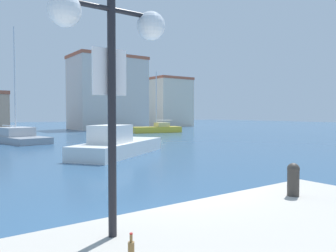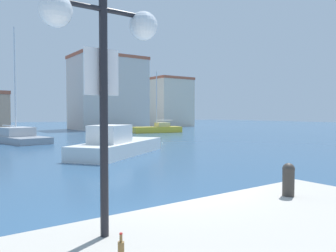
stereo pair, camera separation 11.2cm
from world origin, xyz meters
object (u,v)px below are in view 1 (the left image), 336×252
object	(u,v)px
lamppost	(111,33)
sailboat_grey_mid_harbor	(16,137)
sailboat_yellow_outer_mooring	(157,129)
motorboat_white_near_pier	(118,145)
bottle	(131,252)
mooring_bollard	(293,178)

from	to	relation	value
lamppost	sailboat_grey_mid_harbor	bearing A→B (deg)	81.13
sailboat_yellow_outer_mooring	motorboat_white_near_pier	size ratio (longest dim) A/B	1.01
bottle	sailboat_grey_mid_harbor	world-z (taller)	sailboat_grey_mid_harbor
mooring_bollard	sailboat_yellow_outer_mooring	distance (m)	39.59
lamppost	mooring_bollard	size ratio (longest dim) A/B	6.55
mooring_bollard	motorboat_white_near_pier	world-z (taller)	motorboat_white_near_pier
lamppost	sailboat_grey_mid_harbor	size ratio (longest dim) A/B	0.37
motorboat_white_near_pier	bottle	bearing A→B (deg)	-116.66
sailboat_yellow_outer_mooring	mooring_bollard	bearing A→B (deg)	-120.21
mooring_bollard	motorboat_white_near_pier	size ratio (longest dim) A/B	0.07
mooring_bollard	sailboat_yellow_outer_mooring	world-z (taller)	sailboat_yellow_outer_mooring
lamppost	mooring_bollard	xyz separation A→B (m)	(3.52, -0.11, -2.11)
lamppost	sailboat_grey_mid_harbor	world-z (taller)	sailboat_grey_mid_harbor
bottle	sailboat_grey_mid_harbor	distance (m)	30.02
lamppost	bottle	world-z (taller)	lamppost
mooring_bollard	bottle	bearing A→B (deg)	-169.75
lamppost	motorboat_white_near_pier	bearing A→B (deg)	62.70
bottle	sailboat_yellow_outer_mooring	xyz separation A→B (m)	(23.62, 34.87, -0.73)
mooring_bollard	sailboat_grey_mid_harbor	distance (m)	29.01
bottle	sailboat_grey_mid_harbor	size ratio (longest dim) A/B	0.03
sailboat_yellow_outer_mooring	lamppost	bearing A→B (deg)	-124.50
sailboat_yellow_outer_mooring	sailboat_grey_mid_harbor	bearing A→B (deg)	-164.56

